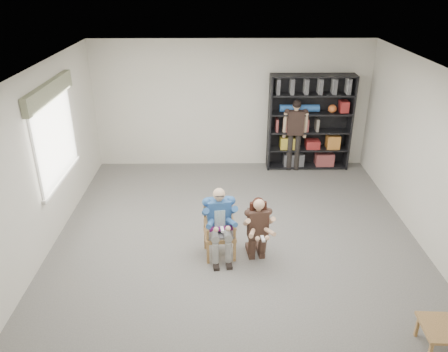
{
  "coord_description": "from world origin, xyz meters",
  "views": [
    {
      "loc": [
        -0.28,
        -5.78,
        4.08
      ],
      "look_at": [
        -0.2,
        0.6,
        1.05
      ],
      "focal_mm": 35.0,
      "sensor_mm": 36.0,
      "label": 1
    }
  ],
  "objects_px": {
    "seated_man": "(220,223)",
    "standing_man": "(295,136)",
    "bookshelf": "(310,123)",
    "side_table": "(441,338)",
    "armchair": "(220,230)",
    "kneeling_woman": "(258,230)"
  },
  "relations": [
    {
      "from": "seated_man",
      "to": "bookshelf",
      "type": "xyz_separation_m",
      "value": [
        1.98,
        3.36,
        0.47
      ]
    },
    {
      "from": "armchair",
      "to": "standing_man",
      "type": "height_order",
      "value": "standing_man"
    },
    {
      "from": "seated_man",
      "to": "side_table",
      "type": "bearing_deg",
      "value": -43.94
    },
    {
      "from": "standing_man",
      "to": "kneeling_woman",
      "type": "bearing_deg",
      "value": -105.45
    },
    {
      "from": "side_table",
      "to": "kneeling_woman",
      "type": "bearing_deg",
      "value": 137.95
    },
    {
      "from": "armchair",
      "to": "seated_man",
      "type": "distance_m",
      "value": 0.13
    },
    {
      "from": "bookshelf",
      "to": "standing_man",
      "type": "bearing_deg",
      "value": -158.65
    },
    {
      "from": "seated_man",
      "to": "kneeling_woman",
      "type": "relative_size",
      "value": 1.09
    },
    {
      "from": "armchair",
      "to": "kneeling_woman",
      "type": "height_order",
      "value": "kneeling_woman"
    },
    {
      "from": "armchair",
      "to": "kneeling_woman",
      "type": "relative_size",
      "value": 0.84
    },
    {
      "from": "seated_man",
      "to": "standing_man",
      "type": "xyz_separation_m",
      "value": [
        1.64,
        3.23,
        0.23
      ]
    },
    {
      "from": "standing_man",
      "to": "side_table",
      "type": "distance_m",
      "value": 5.29
    },
    {
      "from": "armchair",
      "to": "bookshelf",
      "type": "distance_m",
      "value": 3.94
    },
    {
      "from": "bookshelf",
      "to": "side_table",
      "type": "xyz_separation_m",
      "value": [
        0.61,
        -5.29,
        -0.88
      ]
    },
    {
      "from": "armchair",
      "to": "seated_man",
      "type": "relative_size",
      "value": 0.77
    },
    {
      "from": "seated_man",
      "to": "bookshelf",
      "type": "distance_m",
      "value": 3.93
    },
    {
      "from": "seated_man",
      "to": "standing_man",
      "type": "bearing_deg",
      "value": 55.84
    },
    {
      "from": "kneeling_woman",
      "to": "armchair",
      "type": "bearing_deg",
      "value": 161.11
    },
    {
      "from": "armchair",
      "to": "seated_man",
      "type": "height_order",
      "value": "seated_man"
    },
    {
      "from": "armchair",
      "to": "side_table",
      "type": "distance_m",
      "value": 3.24
    },
    {
      "from": "kneeling_woman",
      "to": "side_table",
      "type": "bearing_deg",
      "value": -49.26
    },
    {
      "from": "armchair",
      "to": "bookshelf",
      "type": "bearing_deg",
      "value": 52.33
    }
  ]
}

